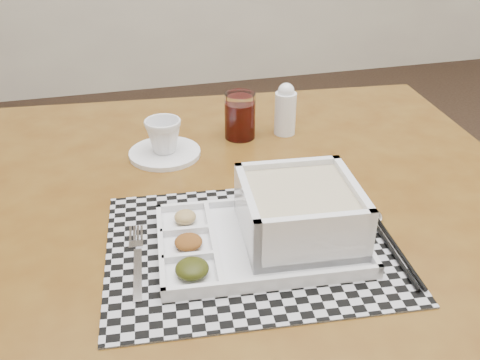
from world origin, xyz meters
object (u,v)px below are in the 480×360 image
serving_tray (287,221)px  cup (163,136)px  creamer_bottle (285,110)px  dining_table (245,246)px  juice_glass (240,117)px

serving_tray → cup: bearing=112.6°
cup → creamer_bottle: creamer_bottle is taller
serving_tray → dining_table: bearing=107.6°
dining_table → creamer_bottle: (0.17, 0.28, 0.14)m
dining_table → serving_tray: serving_tray is taller
dining_table → juice_glass: 0.32m
serving_tray → cup: 0.38m
dining_table → juice_glass: size_ratio=11.85×
dining_table → cup: cup is taller
cup → juice_glass: size_ratio=0.74×
dining_table → creamer_bottle: 0.36m
dining_table → serving_tray: 0.17m
cup → juice_glass: juice_glass is taller
serving_tray → creamer_bottle: bearing=71.4°
serving_tray → cup: (-0.15, 0.35, 0.00)m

